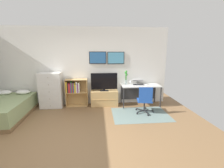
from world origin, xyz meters
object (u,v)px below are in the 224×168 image
(computer_mouse, at_px, (147,84))
(bed, at_px, (3,109))
(desk, at_px, (140,88))
(wine_glass, at_px, (130,81))
(bamboo_vase, at_px, (126,77))
(bookshelf, at_px, (75,90))
(laptop, at_px, (138,82))
(tv_stand, at_px, (104,98))
(television, at_px, (104,82))
(office_chair, at_px, (145,99))
(dresser, at_px, (51,90))

(computer_mouse, bearing_deg, bed, -171.65)
(bed, xyz_separation_m, desk, (4.22, 0.74, 0.34))
(desk, height_order, wine_glass, wine_glass)
(bamboo_vase, bearing_deg, desk, -9.86)
(bookshelf, relative_size, bamboo_vase, 1.95)
(bed, height_order, wine_glass, wine_glass)
(bookshelf, distance_m, wine_glass, 1.94)
(laptop, bearing_deg, bamboo_vase, -179.15)
(tv_stand, relative_size, wine_glass, 5.21)
(wine_glass, bearing_deg, desk, 15.36)
(computer_mouse, relative_size, wine_glass, 0.58)
(bed, height_order, desk, desk)
(bookshelf, bearing_deg, television, -3.98)
(bookshelf, relative_size, computer_mouse, 9.14)
(bookshelf, bearing_deg, computer_mouse, -3.68)
(office_chair, bearing_deg, bamboo_vase, 124.33)
(bed, distance_m, dresser, 1.42)
(dresser, height_order, computer_mouse, dresser)
(wine_glass, bearing_deg, laptop, 23.78)
(laptop, relative_size, bamboo_vase, 0.96)
(tv_stand, bearing_deg, desk, -0.98)
(laptop, bearing_deg, bookshelf, -173.31)
(bed, bearing_deg, tv_stand, 13.06)
(bed, bearing_deg, wine_glass, 8.04)
(office_chair, height_order, laptop, laptop)
(bed, relative_size, television, 2.15)
(laptop, xyz_separation_m, wine_glass, (-0.30, -0.13, 0.07))
(bamboo_vase, distance_m, wine_glass, 0.26)
(bed, height_order, bookshelf, bookshelf)
(bookshelf, height_order, television, television)
(tv_stand, relative_size, laptop, 2.01)
(laptop, bearing_deg, computer_mouse, -16.81)
(bed, xyz_separation_m, television, (2.96, 0.74, 0.59))
(bamboo_vase, bearing_deg, tv_stand, -175.33)
(bookshelf, bearing_deg, laptop, -0.92)
(dresser, height_order, desk, dresser)
(dresser, bearing_deg, television, -0.24)
(bed, height_order, television, television)
(office_chair, distance_m, laptop, 0.93)
(bed, distance_m, television, 3.10)
(bookshelf, height_order, desk, bookshelf)
(office_chair, bearing_deg, bookshelf, 167.10)
(tv_stand, relative_size, office_chair, 1.09)
(wine_glass, bearing_deg, bamboo_vase, 123.58)
(computer_mouse, bearing_deg, desk, 157.08)
(tv_stand, bearing_deg, laptop, 0.59)
(desk, relative_size, laptop, 2.85)
(bed, bearing_deg, computer_mouse, 6.95)
(television, bearing_deg, dresser, 179.76)
(dresser, relative_size, computer_mouse, 11.54)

